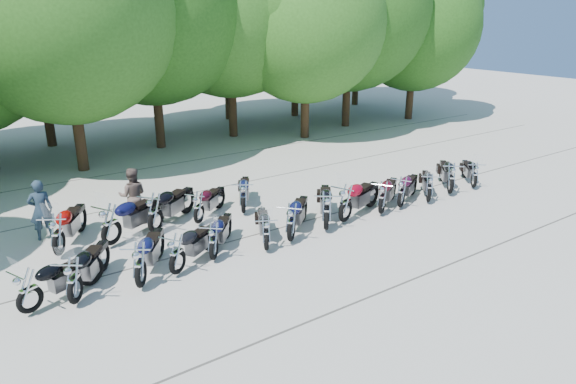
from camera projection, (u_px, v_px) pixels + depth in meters
ground at (318, 243)px, 14.54m from camera, size 90.00×90.00×0.00m
tree_3 at (62, 9)px, 19.25m from camera, size 8.70×8.70×10.67m
tree_4 at (149, 2)px, 22.80m from camera, size 9.13×9.13×11.20m
tree_5 at (229, 5)px, 25.11m from camera, size 9.04×9.04×11.10m
tree_6 at (306, 21)px, 25.09m from camera, size 8.00×8.00×9.82m
tree_7 at (350, 9)px, 27.62m from camera, size 8.79×8.79×10.79m
tree_8 at (415, 26)px, 29.97m from camera, size 7.53×7.53×9.25m
tree_11 at (34, 29)px, 23.44m from camera, size 7.56×7.56×9.28m
tree_12 at (151, 22)px, 26.40m from camera, size 7.88×7.88×9.67m
tree_13 at (225, 16)px, 29.72m from camera, size 8.31×8.31×10.20m
tree_14 at (295, 19)px, 30.86m from camera, size 8.02×8.02×9.84m
tree_15 at (359, 0)px, 34.39m from camera, size 9.67×9.67×11.86m
motorcycle_0 at (28, 290)px, 10.88m from camera, size 2.22×1.44×1.21m
motorcycle_1 at (74, 279)px, 11.24m from camera, size 1.89×2.24×1.28m
motorcycle_2 at (140, 264)px, 11.90m from camera, size 1.92×2.31×1.31m
motorcycle_3 at (177, 253)px, 12.52m from camera, size 2.22×1.74×1.25m
motorcycle_4 at (213, 240)px, 13.28m from camera, size 1.88×2.01×1.19m
motorcycle_5 at (266, 232)px, 13.83m from camera, size 1.50×2.09×1.15m
motorcycle_6 at (291, 221)px, 14.34m from camera, size 2.20×2.10×1.32m
motorcycle_7 at (326, 210)px, 15.08m from camera, size 2.10×2.42×1.40m
motorcycle_8 at (346, 202)px, 15.64m from camera, size 2.62×1.58×1.42m
motorcycle_9 at (382, 197)px, 16.33m from camera, size 2.27×1.81×1.28m
motorcycle_10 at (402, 191)px, 16.87m from camera, size 2.25×1.63×1.24m
motorcycle_11 at (429, 187)px, 17.40m from camera, size 1.90×1.94×1.18m
motorcycle_12 at (451, 177)px, 18.15m from camera, size 2.12×2.23×1.33m
motorcycle_13 at (475, 174)px, 18.83m from camera, size 1.79×1.94×1.15m
motorcycle_14 at (57, 233)px, 13.47m from camera, size 1.89×2.46×1.37m
motorcycle_15 at (110, 223)px, 14.07m from camera, size 2.57×1.84×1.42m
motorcycle_16 at (155, 212)px, 14.89m from camera, size 2.48×2.10×1.42m
motorcycle_17 at (199, 207)px, 15.59m from camera, size 2.06×1.83×1.20m
motorcycle_18 at (243, 196)px, 16.39m from camera, size 1.78×2.24×1.26m
rider_0 at (41, 210)px, 14.52m from camera, size 0.70×0.50×1.79m
rider_1 at (133, 196)px, 15.70m from camera, size 1.05×0.96×1.75m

